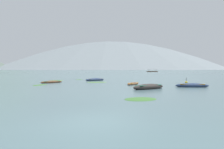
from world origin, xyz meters
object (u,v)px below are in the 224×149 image
rowboat_0 (95,80)px  rowboat_6 (133,84)px  mooring_buoy (186,82)px  rowboat_2 (192,86)px  ferry_0 (152,71)px  rowboat_5 (149,87)px  rowboat_4 (52,82)px

rowboat_0 → rowboat_6: 12.03m
rowboat_0 → mooring_buoy: bearing=-19.3°
rowboat_2 → ferry_0: 150.32m
rowboat_2 → ferry_0: bearing=83.3°
rowboat_6 → ferry_0: 147.90m
rowboat_2 → rowboat_6: 7.94m
rowboat_5 → mooring_buoy: 12.73m
rowboat_0 → rowboat_5: 17.94m
rowboat_5 → rowboat_0: bearing=117.9°
rowboat_2 → mooring_buoy: mooring_buoy is taller
rowboat_5 → rowboat_6: 6.21m
rowboat_4 → rowboat_5: rowboat_5 is taller
rowboat_2 → rowboat_4: (-20.34, 6.64, -0.05)m
rowboat_4 → rowboat_6: rowboat_4 is taller
rowboat_2 → rowboat_6: size_ratio=1.34×
rowboat_2 → rowboat_5: 6.27m
rowboat_2 → mooring_buoy: 7.92m
mooring_buoy → rowboat_6: bearing=-154.5°
rowboat_0 → rowboat_2: same height
rowboat_4 → ferry_0: (37.86, 142.65, 0.30)m
rowboat_4 → ferry_0: 147.59m
rowboat_0 → rowboat_5: size_ratio=0.93×
rowboat_0 → rowboat_2: size_ratio=0.97×
rowboat_5 → mooring_buoy: size_ratio=4.29×
rowboat_4 → rowboat_6: size_ratio=1.11×
rowboat_6 → rowboat_2: bearing=-25.9°
mooring_buoy → rowboat_4: bearing=-177.2°
mooring_buoy → rowboat_5: bearing=-126.0°
rowboat_5 → ferry_0: bearing=81.3°
rowboat_2 → mooring_buoy: bearing=77.1°
rowboat_0 → rowboat_5: (8.40, -15.85, 0.03)m
rowboat_4 → rowboat_5: (14.63, -9.23, 0.08)m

